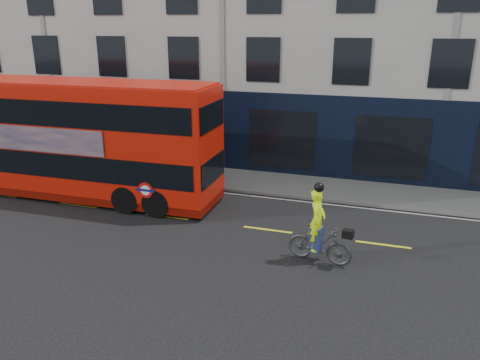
% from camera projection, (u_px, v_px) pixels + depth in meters
% --- Properties ---
extents(ground, '(120.00, 120.00, 0.00)m').
position_uv_depth(ground, '(148.00, 232.00, 16.64)').
color(ground, black).
rests_on(ground, ground).
extents(pavement, '(60.00, 3.00, 0.12)m').
position_uv_depth(pavement, '(213.00, 177.00, 22.50)').
color(pavement, gray).
rests_on(pavement, ground).
extents(kerb, '(60.00, 0.12, 0.13)m').
position_uv_depth(kerb, '(201.00, 187.00, 21.15)').
color(kerb, slate).
rests_on(kerb, ground).
extents(building_terrace, '(50.00, 10.07, 15.00)m').
position_uv_depth(building_terrace, '(252.00, 16.00, 26.00)').
color(building_terrace, beige).
rests_on(building_terrace, ground).
extents(road_edge_line, '(58.00, 0.10, 0.01)m').
position_uv_depth(road_edge_line, '(199.00, 190.00, 20.89)').
color(road_edge_line, silver).
rests_on(road_edge_line, ground).
extents(lane_dashes, '(58.00, 0.12, 0.01)m').
position_uv_depth(lane_dashes, '(167.00, 217.00, 18.00)').
color(lane_dashes, yellow).
rests_on(lane_dashes, ground).
extents(bus, '(12.20, 2.95, 4.90)m').
position_uv_depth(bus, '(77.00, 139.00, 19.49)').
color(bus, red).
rests_on(bus, ground).
extents(cyclist, '(2.08, 0.87, 2.58)m').
position_uv_depth(cyclist, '(319.00, 236.00, 14.34)').
color(cyclist, '#404345').
rests_on(cyclist, ground).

